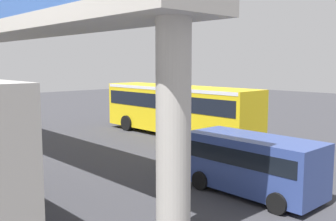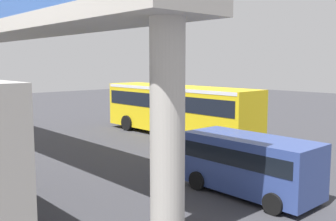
{
  "view_description": "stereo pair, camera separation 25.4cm",
  "coord_description": "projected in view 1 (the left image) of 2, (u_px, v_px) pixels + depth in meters",
  "views": [
    {
      "loc": [
        -18.07,
        18.56,
        4.6
      ],
      "look_at": [
        -0.1,
        1.92,
        1.6
      ],
      "focal_mm": 41.65,
      "sensor_mm": 36.0,
      "label": 1
    },
    {
      "loc": [
        -18.24,
        18.37,
        4.6
      ],
      "look_at": [
        -0.1,
        1.92,
        1.6
      ],
      "focal_mm": 41.65,
      "sensor_mm": 36.0,
      "label": 2
    }
  ],
  "objects": [
    {
      "name": "lane_dash_left",
      "position": [
        214.0,
        127.0,
        28.07
      ],
      "size": [
        2.0,
        0.2,
        0.01
      ],
      "primitive_type": "cube",
      "color": "silver",
      "rests_on": "ground"
    },
    {
      "name": "parked_van",
      "position": [
        253.0,
        161.0,
        13.58
      ],
      "size": [
        4.8,
        2.17,
        2.05
      ],
      "color": "#33478C",
      "rests_on": "ground"
    },
    {
      "name": "ground",
      "position": [
        188.0,
        132.0,
        26.23
      ],
      "size": [
        80.0,
        80.0,
        0.0
      ],
      "primitive_type": "plane",
      "color": "#38383D"
    },
    {
      "name": "lane_dash_centre",
      "position": [
        176.0,
        121.0,
        30.98
      ],
      "size": [
        2.0,
        0.2,
        0.01
      ],
      "primitive_type": "cube",
      "color": "silver",
      "rests_on": "ground"
    },
    {
      "name": "bicycle_red",
      "position": [
        307.0,
        159.0,
        17.16
      ],
      "size": [
        1.77,
        0.44,
        0.96
      ],
      "color": "black",
      "rests_on": "ground"
    },
    {
      "name": "lane_dash_leftmost",
      "position": [
        262.0,
        134.0,
        25.15
      ],
      "size": [
        2.0,
        0.2,
        0.01
      ],
      "primitive_type": "cube",
      "color": "silver",
      "rests_on": "ground"
    },
    {
      "name": "pedestrian_overpass",
      "position": [
        6.0,
        45.0,
        17.59
      ],
      "size": [
        24.02,
        2.6,
        7.32
      ],
      "color": "#B2ADA5",
      "rests_on": "ground"
    },
    {
      "name": "city_bus",
      "position": [
        178.0,
        106.0,
        24.59
      ],
      "size": [
        11.54,
        2.85,
        3.15
      ],
      "color": "yellow",
      "rests_on": "ground"
    }
  ]
}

